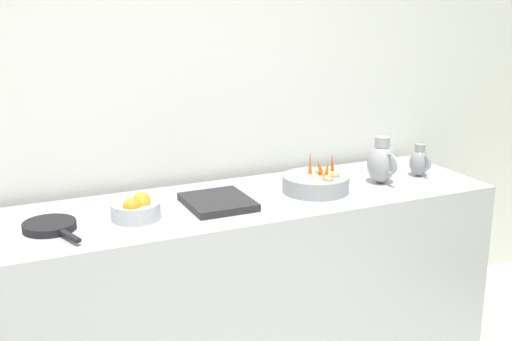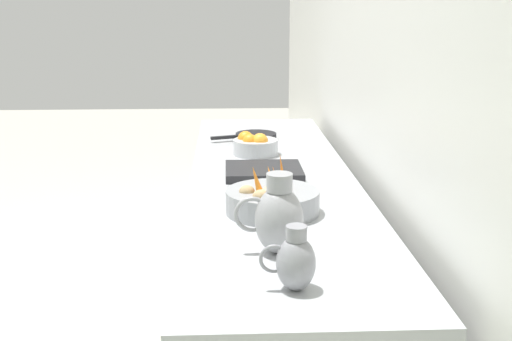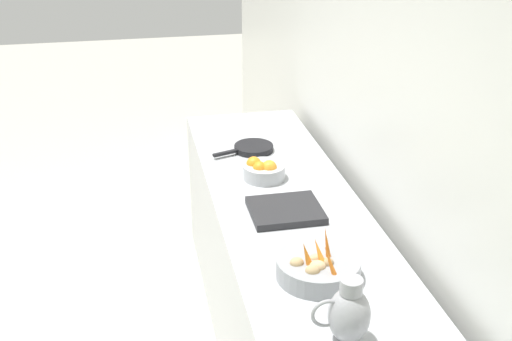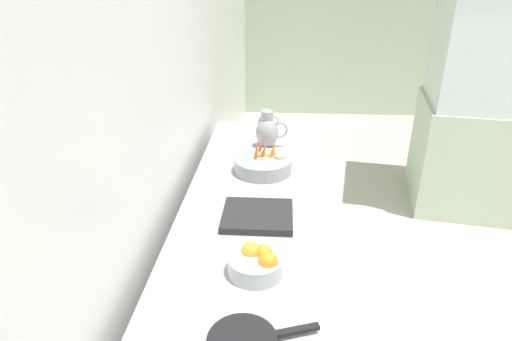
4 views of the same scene
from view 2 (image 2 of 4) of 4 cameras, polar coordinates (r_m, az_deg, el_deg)
name	(u,v)px [view 2 (image 2 of 4)]	position (r m, az deg, el deg)	size (l,w,h in m)	color
tile_wall_left	(416,53)	(2.44, 13.66, 9.84)	(0.10, 8.32, 3.00)	silver
prep_counter	(272,271)	(3.10, 1.37, -8.70)	(0.73, 2.88, 0.92)	#ADAFB5
vegetable_colander	(272,201)	(2.42, 1.39, -2.63)	(0.34, 0.34, 0.22)	gray
orange_bowl	(255,145)	(3.33, -0.12, 2.19)	(0.23, 0.23, 0.12)	#ADAFB5
metal_pitcher_tall	(278,218)	(2.02, 1.93, -4.08)	(0.21, 0.15, 0.25)	#939399
metal_pitcher_short	(295,261)	(1.78, 3.41, -7.83)	(0.15, 0.11, 0.18)	gray
counter_sink_basin	(264,171)	(2.95, 0.67, -0.06)	(0.34, 0.30, 0.04)	#232326
skillet_on_counter	(255,136)	(3.71, -0.08, 2.98)	(0.37, 0.23, 0.03)	black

